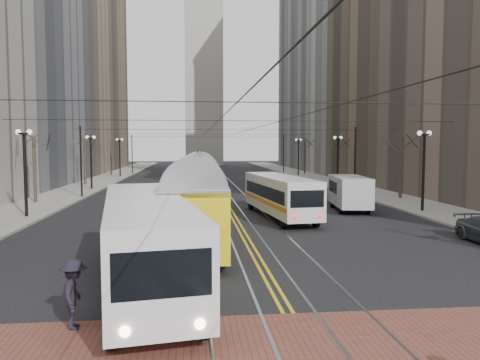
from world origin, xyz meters
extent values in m
plane|color=black|center=(0.00, 0.00, 0.00)|extent=(260.00, 260.00, 0.00)
cube|color=gray|center=(-15.00, 45.00, 0.07)|extent=(5.00, 140.00, 0.15)
cube|color=gray|center=(15.00, 45.00, 0.07)|extent=(5.00, 140.00, 0.15)
cube|color=gray|center=(0.00, 45.00, 0.00)|extent=(4.80, 130.00, 0.02)
cube|color=gold|center=(0.00, 45.00, 0.01)|extent=(0.42, 130.00, 0.01)
cube|color=slate|center=(-25.50, 46.00, 17.00)|extent=(16.00, 20.00, 34.00)
cube|color=#816C59|center=(-27.50, 66.00, 26.00)|extent=(20.00, 20.00, 52.00)
cube|color=brown|center=(-25.50, 86.00, 20.00)|extent=(16.00, 20.00, 40.00)
cube|color=brown|center=(25.50, 46.00, 17.00)|extent=(16.00, 20.00, 34.00)
cube|color=#A5A39B|center=(27.50, 66.00, 26.00)|extent=(20.00, 20.00, 52.00)
cube|color=slate|center=(25.50, 86.00, 20.00)|extent=(16.00, 20.00, 40.00)
cube|color=#B2AFA5|center=(0.00, 102.00, 28.00)|extent=(9.00, 9.00, 56.00)
cylinder|color=black|center=(-13.70, 18.00, 2.80)|extent=(0.20, 0.20, 5.60)
cylinder|color=black|center=(-13.70, 38.00, 2.80)|extent=(0.20, 0.20, 5.60)
cylinder|color=black|center=(-13.70, 58.00, 2.80)|extent=(0.20, 0.20, 5.60)
cylinder|color=black|center=(13.70, 18.00, 2.80)|extent=(0.20, 0.20, 5.60)
cylinder|color=black|center=(13.70, 38.00, 2.80)|extent=(0.20, 0.20, 5.60)
cylinder|color=black|center=(13.70, 58.00, 2.80)|extent=(0.20, 0.20, 5.60)
cylinder|color=#382D23|center=(-15.70, 26.00, 2.80)|extent=(0.28, 0.28, 5.60)
cylinder|color=#382D23|center=(-15.70, 44.00, 2.80)|extent=(0.28, 0.28, 5.60)
cylinder|color=#382D23|center=(-15.70, 62.00, 2.80)|extent=(0.28, 0.28, 5.60)
cylinder|color=#382D23|center=(15.70, 26.00, 2.80)|extent=(0.28, 0.28, 5.60)
cylinder|color=#382D23|center=(15.70, 44.00, 2.80)|extent=(0.28, 0.28, 5.60)
cylinder|color=#382D23|center=(15.70, 62.00, 2.80)|extent=(0.28, 0.28, 5.60)
cylinder|color=black|center=(-1.50, 45.00, 6.00)|extent=(0.03, 120.00, 0.03)
cylinder|color=black|center=(1.50, 45.00, 6.00)|extent=(0.03, 120.00, 0.03)
cylinder|color=black|center=(-12.90, 30.00, 3.30)|extent=(0.16, 0.16, 6.60)
cylinder|color=black|center=(-12.90, 66.00, 3.30)|extent=(0.16, 0.16, 6.60)
cylinder|color=black|center=(12.90, 30.00, 3.30)|extent=(0.16, 0.16, 6.60)
cylinder|color=black|center=(12.90, 66.00, 3.30)|extent=(0.16, 0.16, 6.60)
cube|color=white|center=(-4.36, 2.20, 1.53)|extent=(4.48, 12.47, 3.05)
cube|color=yellow|center=(-2.50, 10.18, 1.70)|extent=(3.07, 14.51, 3.40)
cube|color=silver|center=(3.05, 16.79, 1.38)|extent=(3.46, 10.80, 2.77)
cube|color=silver|center=(8.79, 19.49, 1.27)|extent=(2.87, 5.95, 2.54)
imported|color=#45494E|center=(7.20, 26.80, 0.85)|extent=(2.78, 5.23, 1.69)
imported|color=black|center=(-5.84, -1.50, 0.93)|extent=(0.80, 1.26, 1.85)
camera|label=1|loc=(-2.70, -13.90, 4.84)|focal=35.00mm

